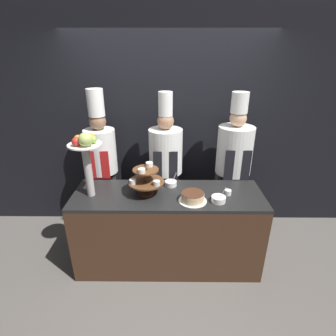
{
  "coord_description": "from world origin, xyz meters",
  "views": [
    {
      "loc": [
        0.02,
        -2.07,
        2.25
      ],
      "look_at": [
        0.0,
        0.42,
        1.15
      ],
      "focal_mm": 28.0,
      "sensor_mm": 36.0,
      "label": 1
    }
  ],
  "objects_px": {
    "serving_bowl_far": "(171,183)",
    "cake_round": "(193,197)",
    "cup_white": "(228,192)",
    "serving_bowl_near": "(219,199)",
    "chef_center_right": "(233,164)",
    "chef_left": "(102,163)",
    "chef_center_left": "(166,165)",
    "tiered_stand": "(146,179)",
    "fruit_pedestal": "(86,152)"
  },
  "relations": [
    {
      "from": "cup_white",
      "to": "chef_center_right",
      "type": "distance_m",
      "value": 0.57
    },
    {
      "from": "cake_round",
      "to": "serving_bowl_far",
      "type": "xyz_separation_m",
      "value": [
        -0.22,
        0.33,
        -0.02
      ]
    },
    {
      "from": "tiered_stand",
      "to": "fruit_pedestal",
      "type": "height_order",
      "value": "fruit_pedestal"
    },
    {
      "from": "serving_bowl_far",
      "to": "chef_left",
      "type": "distance_m",
      "value": 0.9
    },
    {
      "from": "cake_round",
      "to": "serving_bowl_near",
      "type": "bearing_deg",
      "value": -1.4
    },
    {
      "from": "cup_white",
      "to": "chef_center_right",
      "type": "relative_size",
      "value": 0.04
    },
    {
      "from": "cup_white",
      "to": "chef_center_left",
      "type": "xyz_separation_m",
      "value": [
        -0.65,
        0.54,
        0.07
      ]
    },
    {
      "from": "serving_bowl_far",
      "to": "chef_center_left",
      "type": "xyz_separation_m",
      "value": [
        -0.06,
        0.34,
        0.07
      ]
    },
    {
      "from": "serving_bowl_far",
      "to": "cake_round",
      "type": "bearing_deg",
      "value": -56.75
    },
    {
      "from": "tiered_stand",
      "to": "chef_center_right",
      "type": "bearing_deg",
      "value": 27.61
    },
    {
      "from": "fruit_pedestal",
      "to": "chef_left",
      "type": "bearing_deg",
      "value": 91.86
    },
    {
      "from": "tiered_stand",
      "to": "serving_bowl_near",
      "type": "distance_m",
      "value": 0.75
    },
    {
      "from": "fruit_pedestal",
      "to": "cup_white",
      "type": "relative_size",
      "value": 9.96
    },
    {
      "from": "serving_bowl_near",
      "to": "chef_left",
      "type": "relative_size",
      "value": 0.08
    },
    {
      "from": "cup_white",
      "to": "serving_bowl_far",
      "type": "distance_m",
      "value": 0.62
    },
    {
      "from": "tiered_stand",
      "to": "cake_round",
      "type": "relative_size",
      "value": 1.33
    },
    {
      "from": "serving_bowl_far",
      "to": "fruit_pedestal",
      "type": "bearing_deg",
      "value": -164.39
    },
    {
      "from": "tiered_stand",
      "to": "cup_white",
      "type": "relative_size",
      "value": 5.38
    },
    {
      "from": "serving_bowl_near",
      "to": "chef_left",
      "type": "distance_m",
      "value": 1.47
    },
    {
      "from": "tiered_stand",
      "to": "cup_white",
      "type": "height_order",
      "value": "tiered_stand"
    },
    {
      "from": "cup_white",
      "to": "serving_bowl_far",
      "type": "xyz_separation_m",
      "value": [
        -0.59,
        0.2,
        -0.0
      ]
    },
    {
      "from": "tiered_stand",
      "to": "serving_bowl_far",
      "type": "bearing_deg",
      "value": 36.28
    },
    {
      "from": "cup_white",
      "to": "serving_bowl_near",
      "type": "bearing_deg",
      "value": -131.43
    },
    {
      "from": "cup_white",
      "to": "cake_round",
      "type": "bearing_deg",
      "value": -160.86
    },
    {
      "from": "cup_white",
      "to": "chef_left",
      "type": "relative_size",
      "value": 0.04
    },
    {
      "from": "chef_center_left",
      "to": "tiered_stand",
      "type": "bearing_deg",
      "value": -110.01
    },
    {
      "from": "cup_white",
      "to": "serving_bowl_far",
      "type": "relative_size",
      "value": 0.44
    },
    {
      "from": "chef_left",
      "to": "chef_center_left",
      "type": "relative_size",
      "value": 1.02
    },
    {
      "from": "tiered_stand",
      "to": "fruit_pedestal",
      "type": "distance_m",
      "value": 0.64
    },
    {
      "from": "chef_left",
      "to": "tiered_stand",
      "type": "bearing_deg",
      "value": -42.31
    },
    {
      "from": "cake_round",
      "to": "chef_center_left",
      "type": "relative_size",
      "value": 0.15
    },
    {
      "from": "tiered_stand",
      "to": "serving_bowl_near",
      "type": "bearing_deg",
      "value": -11.65
    },
    {
      "from": "tiered_stand",
      "to": "serving_bowl_far",
      "type": "distance_m",
      "value": 0.35
    },
    {
      "from": "chef_center_left",
      "to": "chef_center_right",
      "type": "height_order",
      "value": "chef_center_left"
    },
    {
      "from": "chef_left",
      "to": "chef_center_right",
      "type": "bearing_deg",
      "value": -0.0
    },
    {
      "from": "chef_left",
      "to": "cake_round",
      "type": "bearing_deg",
      "value": -32.58
    },
    {
      "from": "tiered_stand",
      "to": "chef_left",
      "type": "bearing_deg",
      "value": 137.69
    },
    {
      "from": "cup_white",
      "to": "chef_left",
      "type": "height_order",
      "value": "chef_left"
    },
    {
      "from": "cup_white",
      "to": "chef_left",
      "type": "bearing_deg",
      "value": 159.23
    },
    {
      "from": "fruit_pedestal",
      "to": "serving_bowl_far",
      "type": "relative_size",
      "value": 4.42
    },
    {
      "from": "chef_center_right",
      "to": "serving_bowl_near",
      "type": "bearing_deg",
      "value": -112.71
    },
    {
      "from": "serving_bowl_near",
      "to": "chef_center_right",
      "type": "distance_m",
      "value": 0.74
    },
    {
      "from": "chef_center_right",
      "to": "chef_left",
      "type": "bearing_deg",
      "value": 180.0
    },
    {
      "from": "tiered_stand",
      "to": "serving_bowl_near",
      "type": "xyz_separation_m",
      "value": [
        0.72,
        -0.15,
        -0.14
      ]
    },
    {
      "from": "chef_left",
      "to": "chef_center_right",
      "type": "distance_m",
      "value": 1.59
    },
    {
      "from": "tiered_stand",
      "to": "cake_round",
      "type": "height_order",
      "value": "tiered_stand"
    },
    {
      "from": "fruit_pedestal",
      "to": "chef_center_left",
      "type": "distance_m",
      "value": 1.02
    },
    {
      "from": "chef_center_right",
      "to": "serving_bowl_far",
      "type": "bearing_deg",
      "value": -155.68
    },
    {
      "from": "tiered_stand",
      "to": "chef_center_left",
      "type": "xyz_separation_m",
      "value": [
        0.19,
        0.53,
        -0.08
      ]
    },
    {
      "from": "cake_round",
      "to": "cup_white",
      "type": "relative_size",
      "value": 4.06
    }
  ]
}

